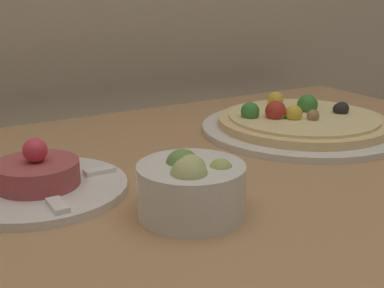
% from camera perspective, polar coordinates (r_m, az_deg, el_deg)
% --- Properties ---
extents(dining_table, '(1.24, 0.69, 0.74)m').
position_cam_1_polar(dining_table, '(0.75, -3.72, -11.48)').
color(dining_table, '#AD7F51').
rests_on(dining_table, ground_plane).
extents(pizza_plate, '(0.34, 0.34, 0.06)m').
position_cam_1_polar(pizza_plate, '(0.92, 11.63, 2.21)').
color(pizza_plate, silver).
rests_on(pizza_plate, dining_table).
extents(tartare_plate, '(0.21, 0.21, 0.07)m').
position_cam_1_polar(tartare_plate, '(0.67, -16.11, -3.87)').
color(tartare_plate, silver).
rests_on(tartare_plate, dining_table).
extents(small_bowl, '(0.12, 0.12, 0.07)m').
position_cam_1_polar(small_bowl, '(0.58, -0.15, -4.47)').
color(small_bowl, silver).
rests_on(small_bowl, dining_table).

